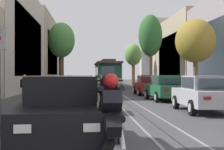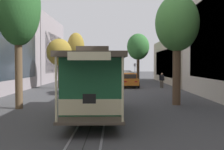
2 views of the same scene
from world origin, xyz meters
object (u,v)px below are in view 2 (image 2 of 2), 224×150
object	(u,v)px
street_tree_kerb_left_near	(138,47)
street_sign_post	(135,70)
parked_car_black_near_left	(126,76)
parked_car_green_mid_right	(81,80)
street_tree_kerb_right_mid	(18,8)
street_tree_kerb_left_second	(177,25)
pedestrian_on_left_pavement	(162,79)
parked_car_red_fourth_right	(74,84)
parked_car_silver_second_left	(128,78)
parked_car_orange_mid_left	(130,80)
street_tree_kerb_right_near	(76,47)
parked_car_white_near_right	(90,76)
parked_car_silver_second_right	(85,78)
street_tree_kerb_right_second	(59,52)
motorcycle_with_rider	(119,74)
cable_car_trolley	(95,82)

from	to	relation	value
street_tree_kerb_left_near	street_sign_post	distance (m)	3.64
parked_car_black_near_left	parked_car_green_mid_right	bearing A→B (deg)	67.18
parked_car_black_near_left	street_tree_kerb_left_near	distance (m)	4.89
street_tree_kerb_right_mid	street_tree_kerb_left_second	bearing A→B (deg)	-170.19
pedestrian_on_left_pavement	parked_car_red_fourth_right	bearing A→B (deg)	31.75
parked_car_silver_second_left	street_tree_kerb_right_mid	world-z (taller)	street_tree_kerb_right_mid
parked_car_green_mid_right	parked_car_orange_mid_left	bearing A→B (deg)	-176.92
street_sign_post	street_tree_kerb_left_second	bearing A→B (deg)	91.55
street_tree_kerb_left_near	street_tree_kerb_right_near	size ratio (longest dim) A/B	1.02
parked_car_white_near_right	parked_car_silver_second_right	bearing A→B (deg)	89.21
parked_car_silver_second_left	street_tree_kerb_left_second	xyz separation A→B (m)	(-2.07, 19.84, 4.21)
street_tree_kerb_left_near	street_sign_post	world-z (taller)	street_tree_kerb_left_near
parked_car_black_near_left	street_sign_post	bearing A→B (deg)	177.74
parked_car_black_near_left	street_tree_kerb_right_mid	bearing A→B (deg)	75.44
street_tree_kerb_left_near	street_tree_kerb_right_second	world-z (taller)	street_tree_kerb_left_near
street_tree_kerb_left_near	motorcycle_with_rider	bearing A→B (deg)	-21.48
parked_car_orange_mid_left	cable_car_trolley	xyz separation A→B (m)	(2.67, 17.57, 0.86)
parked_car_orange_mid_left	parked_car_white_near_right	bearing A→B (deg)	-67.27
parked_car_silver_second_right	street_tree_kerb_left_second	size ratio (longest dim) A/B	0.64
parked_car_orange_mid_left	street_tree_kerb_left_second	bearing A→B (deg)	99.04
parked_car_green_mid_right	street_sign_post	size ratio (longest dim) A/B	1.61
street_tree_kerb_left_near	parked_car_white_near_right	bearing A→B (deg)	1.76
parked_car_green_mid_right	cable_car_trolley	world-z (taller)	cable_car_trolley
parked_car_silver_second_left	parked_car_orange_mid_left	size ratio (longest dim) A/B	1.01
street_tree_kerb_left_second	parked_car_white_near_right	bearing A→B (deg)	-74.11
street_sign_post	parked_car_silver_second_right	bearing A→B (deg)	42.56
parked_car_silver_second_left	parked_car_green_mid_right	world-z (taller)	same
street_sign_post	cable_car_trolley	bearing A→B (deg)	82.12
parked_car_orange_mid_left	pedestrian_on_left_pavement	xyz separation A→B (m)	(-3.43, 0.87, 0.12)
parked_car_white_near_right	street_tree_kerb_right_near	bearing A→B (deg)	47.00
street_tree_kerb_left_second	street_sign_post	distance (m)	26.54
parked_car_silver_second_right	parked_car_red_fourth_right	world-z (taller)	same
street_tree_kerb_left_near	motorcycle_with_rider	distance (m)	5.35
parked_car_green_mid_right	pedestrian_on_left_pavement	bearing A→B (deg)	176.21
street_tree_kerb_right_second	motorcycle_with_rider	bearing A→B (deg)	-113.01
street_tree_kerb_left_near	pedestrian_on_left_pavement	world-z (taller)	street_tree_kerb_left_near
parked_car_green_mid_right	cable_car_trolley	xyz separation A→B (m)	(-2.65, 17.29, 0.86)
parked_car_black_near_left	street_tree_kerb_right_second	distance (m)	16.11
parked_car_silver_second_right	street_tree_kerb_left_near	world-z (taller)	street_tree_kerb_left_near
parked_car_green_mid_right	street_sign_post	world-z (taller)	street_sign_post
street_tree_kerb_right_near	motorcycle_with_rider	xyz separation A→B (m)	(-6.46, -3.50, -4.24)
parked_car_green_mid_right	street_tree_kerb_left_near	size ratio (longest dim) A/B	0.60
parked_car_orange_mid_left	street_tree_kerb_right_mid	world-z (taller)	street_tree_kerb_right_mid
parked_car_orange_mid_left	parked_car_red_fourth_right	world-z (taller)	same
street_tree_kerb_left_second	street_tree_kerb_right_mid	size ratio (longest dim) A/B	0.85
parked_car_silver_second_left	street_tree_kerb_right_near	xyz separation A→B (m)	(7.51, -4.81, 4.38)
parked_car_green_mid_right	street_tree_kerb_right_mid	world-z (taller)	street_tree_kerb_right_mid
parked_car_white_near_right	parked_car_red_fourth_right	xyz separation A→B (m)	(-0.11, 19.21, 0.00)
parked_car_white_near_right	street_tree_kerb_right_mid	distance (m)	28.87
parked_car_black_near_left	parked_car_white_near_right	xyz separation A→B (m)	(5.50, -0.38, 0.00)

